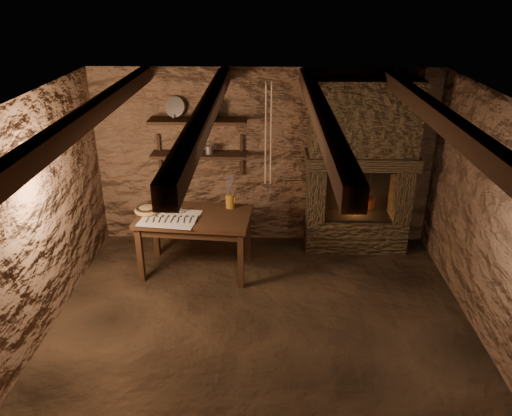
{
  "coord_description": "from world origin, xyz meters",
  "views": [
    {
      "loc": [
        0.04,
        -4.37,
        3.34
      ],
      "look_at": [
        -0.08,
        0.9,
        0.97
      ],
      "focal_mm": 35.0,
      "sensor_mm": 36.0,
      "label": 1
    }
  ],
  "objects_px": {
    "stoneware_jug": "(230,195)",
    "iron_stockpot": "(209,113)",
    "work_table": "(196,241)",
    "red_pot": "(368,203)",
    "wooden_bowl": "(147,210)"
  },
  "relations": [
    {
      "from": "red_pot",
      "to": "iron_stockpot",
      "type": "bearing_deg",
      "value": 176.71
    },
    {
      "from": "iron_stockpot",
      "to": "work_table",
      "type": "bearing_deg",
      "value": -100.86
    },
    {
      "from": "iron_stockpot",
      "to": "red_pot",
      "type": "relative_size",
      "value": 0.39
    },
    {
      "from": "iron_stockpot",
      "to": "stoneware_jug",
      "type": "bearing_deg",
      "value": -60.88
    },
    {
      "from": "stoneware_jug",
      "to": "iron_stockpot",
      "type": "xyz_separation_m",
      "value": [
        -0.29,
        0.51,
        0.9
      ]
    },
    {
      "from": "stoneware_jug",
      "to": "red_pot",
      "type": "height_order",
      "value": "stoneware_jug"
    },
    {
      "from": "iron_stockpot",
      "to": "red_pot",
      "type": "xyz_separation_m",
      "value": [
        2.09,
        -0.12,
        -1.16
      ]
    },
    {
      "from": "stoneware_jug",
      "to": "iron_stockpot",
      "type": "bearing_deg",
      "value": 137.64
    },
    {
      "from": "work_table",
      "to": "stoneware_jug",
      "type": "height_order",
      "value": "stoneware_jug"
    },
    {
      "from": "wooden_bowl",
      "to": "red_pot",
      "type": "xyz_separation_m",
      "value": [
        2.81,
        0.58,
        -0.12
      ]
    },
    {
      "from": "wooden_bowl",
      "to": "red_pot",
      "type": "height_order",
      "value": "red_pot"
    },
    {
      "from": "iron_stockpot",
      "to": "red_pot",
      "type": "height_order",
      "value": "iron_stockpot"
    },
    {
      "from": "stoneware_jug",
      "to": "wooden_bowl",
      "type": "bearing_deg",
      "value": -150.66
    },
    {
      "from": "stoneware_jug",
      "to": "iron_stockpot",
      "type": "height_order",
      "value": "iron_stockpot"
    },
    {
      "from": "wooden_bowl",
      "to": "iron_stockpot",
      "type": "relative_size",
      "value": 1.47
    }
  ]
}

